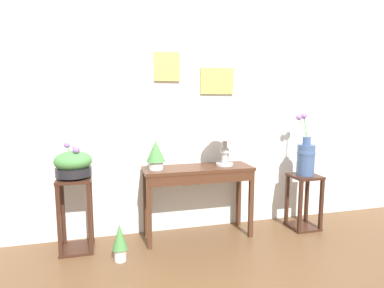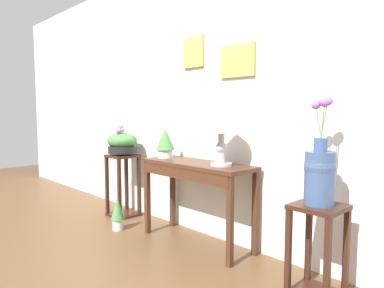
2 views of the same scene
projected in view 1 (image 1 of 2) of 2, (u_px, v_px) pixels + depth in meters
The scene contains 9 objects.
back_wall_with_art at pixel (185, 106), 3.49m from camera, with size 9.00×0.13×2.80m.
console_table at pixel (199, 178), 3.31m from camera, with size 1.15×0.40×0.77m.
table_lamp at pixel (225, 132), 3.34m from camera, with size 0.35×0.35×0.50m.
potted_plant_on_console at pixel (156, 154), 3.17m from camera, with size 0.19×0.19×0.30m.
pedestal_stand_left at pixel (76, 214), 3.05m from camera, with size 0.31×0.31×0.73m.
planter_bowl_wide_left at pixel (73, 164), 2.98m from camera, with size 0.34×0.34×0.35m.
pedestal_stand_right at pixel (304, 202), 3.60m from camera, with size 0.31×0.31×0.63m.
flower_vase_tall_right at pixel (306, 155), 3.53m from camera, with size 0.21×0.21×0.70m.
potted_plant_floor at pixel (120, 241), 2.86m from camera, with size 0.14×0.14×0.36m.
Camera 1 is at (-0.82, -1.98, 1.46)m, focal length 29.39 mm.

